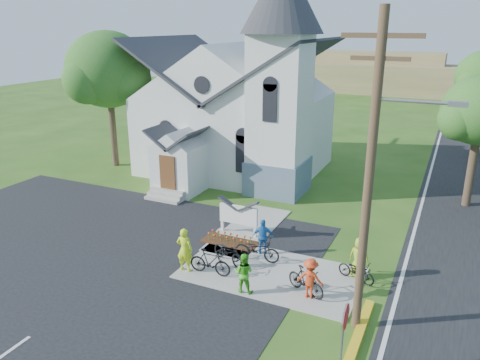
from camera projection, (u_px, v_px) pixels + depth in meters
The scene contains 20 objects.
ground at pixel (232, 271), 18.88m from camera, with size 120.00×120.00×0.00m, color #2C5016.
parking_lot at pixel (64, 258), 19.98m from camera, with size 20.00×16.00×0.02m, color black.
sidewalk at pixel (271, 273), 18.70m from camera, with size 7.00×4.00×0.05m, color #A5A095.
church at pixel (240, 93), 30.14m from camera, with size 12.35×12.00×13.00m.
church_sign at pixel (239, 215), 21.79m from camera, with size 2.20×0.40×1.70m.
flower_bed at pixel (230, 242), 21.33m from camera, with size 2.60×1.10×0.07m, color #39210F.
utility_pole at pixel (372, 171), 13.72m from camera, with size 3.45×0.28×10.00m.
stop_sign at pixel (344, 327), 12.52m from camera, with size 0.11×0.76×2.48m.
tree_lot_corner at pixel (108, 70), 31.01m from camera, with size 5.60×5.60×9.15m.
distant_hills at pixel (430, 79), 65.22m from camera, with size 61.00×10.00×5.60m.
cyclist_0 at pixel (185, 250), 18.60m from camera, with size 0.67×0.44×1.83m, color #CCF41C.
bike_0 at pixel (228, 252), 19.37m from camera, with size 0.63×1.80×0.95m, color black.
cyclist_1 at pixel (244, 273), 17.15m from camera, with size 0.75×0.58×1.54m, color green.
bike_1 at pixel (210, 262), 18.43m from camera, with size 0.50×1.76×1.06m, color black.
cyclist_2 at pixel (263, 237), 20.00m from camera, with size 0.93×0.39×1.59m, color blue.
bike_2 at pixel (257, 249), 19.50m from camera, with size 0.68×1.95×1.02m, color black.
cyclist_3 at pixel (310, 278), 16.80m from camera, with size 0.98×0.56×1.52m, color red.
bike_3 at pixel (306, 281), 17.10m from camera, with size 0.48×1.71×1.03m, color black.
cyclist_4 at pixel (359, 257), 18.16m from camera, with size 0.81×0.53×1.65m, color #8EB121.
bike_4 at pixel (356, 271), 18.00m from camera, with size 0.55×1.57×0.82m, color black.
Camera 1 is at (7.41, -15.01, 9.49)m, focal length 35.00 mm.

